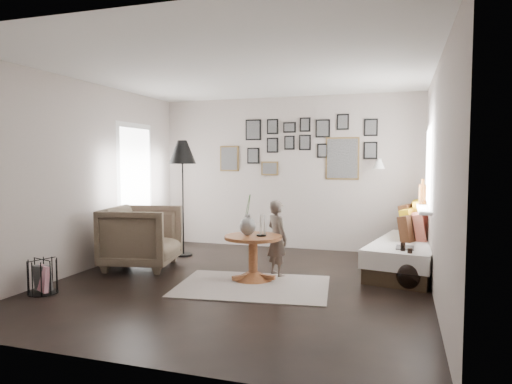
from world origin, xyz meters
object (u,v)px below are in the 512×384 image
(floor_lamp, at_px, (182,156))
(demijohn_large, at_px, (402,269))
(magazine_basket, at_px, (43,277))
(demijohn_small, at_px, (409,274))
(vase, at_px, (248,223))
(daybed, at_px, (408,249))
(pedestal_table, at_px, (253,260))
(child, at_px, (277,238))
(armchair, at_px, (142,237))

(floor_lamp, height_order, demijohn_large, floor_lamp)
(floor_lamp, distance_m, demijohn_large, 3.69)
(magazine_basket, height_order, demijohn_small, demijohn_small)
(floor_lamp, distance_m, demijohn_small, 3.79)
(demijohn_small, bearing_deg, vase, -175.76)
(demijohn_large, xyz_separation_m, demijohn_small, (0.08, -0.12, -0.02))
(floor_lamp, bearing_deg, daybed, 0.57)
(daybed, relative_size, demijohn_large, 3.80)
(pedestal_table, bearing_deg, demijohn_small, 5.02)
(demijohn_large, distance_m, child, 1.60)
(armchair, relative_size, demijohn_small, 1.99)
(pedestal_table, distance_m, vase, 0.47)
(demijohn_large, relative_size, child, 0.53)
(magazine_basket, distance_m, demijohn_large, 4.22)
(child, bearing_deg, demijohn_small, -143.25)
(vase, xyz_separation_m, demijohn_small, (1.96, 0.15, -0.55))
(pedestal_table, height_order, daybed, daybed)
(pedestal_table, distance_m, magazine_basket, 2.47)
(vase, distance_m, child, 0.48)
(daybed, xyz_separation_m, demijohn_large, (-0.08, -0.83, -0.09))
(pedestal_table, xyz_separation_m, daybed, (1.88, 1.11, 0.04))
(magazine_basket, distance_m, demijohn_small, 4.25)
(vase, distance_m, magazine_basket, 2.47)
(floor_lamp, bearing_deg, vase, -36.30)
(pedestal_table, relative_size, child, 0.73)
(floor_lamp, height_order, child, floor_lamp)
(demijohn_small, bearing_deg, child, 175.11)
(armchair, bearing_deg, demijohn_small, -101.08)
(pedestal_table, relative_size, vase, 1.40)
(armchair, distance_m, magazine_basket, 1.52)
(demijohn_large, bearing_deg, pedestal_table, -171.02)
(demijohn_small, bearing_deg, magazine_basket, -160.11)
(magazine_basket, relative_size, demijohn_small, 0.81)
(magazine_basket, distance_m, child, 2.85)
(pedestal_table, distance_m, floor_lamp, 2.28)
(child, bearing_deg, magazine_basket, 75.73)
(pedestal_table, xyz_separation_m, vase, (-0.08, 0.02, 0.47))
(daybed, height_order, child, child)
(daybed, relative_size, demijohn_small, 4.18)
(vase, bearing_deg, armchair, 174.92)
(daybed, height_order, demijohn_small, daybed)
(armchair, xyz_separation_m, floor_lamp, (0.19, 0.91, 1.14))
(floor_lamp, height_order, magazine_basket, floor_lamp)
(daybed, xyz_separation_m, child, (-1.65, -0.81, 0.20))
(magazine_basket, bearing_deg, pedestal_table, 31.22)
(demijohn_large, bearing_deg, floor_lamp, 166.58)
(daybed, height_order, magazine_basket, daybed)
(pedestal_table, xyz_separation_m, child, (0.23, 0.31, 0.24))
(pedestal_table, bearing_deg, child, 52.78)
(demijohn_small, distance_m, child, 1.69)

